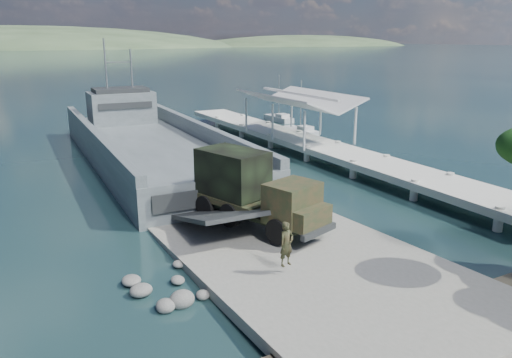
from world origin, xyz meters
The scene contains 10 objects.
ground centered at (0.00, 0.00, 0.00)m, with size 1400.00×1400.00×0.00m, color #173238.
boat_ramp centered at (0.00, -1.00, 0.25)m, with size 10.00×18.00×0.50m, color gray.
shoreline_rocks centered at (-6.20, 0.50, 0.00)m, with size 3.20×5.60×0.90m, color #565654, non-canonical shape.
distant_headlands centered at (50.00, 560.00, 0.00)m, with size 1000.00×240.00×48.00m, color #33482D, non-canonical shape.
pier centered at (13.00, 18.77, 1.60)m, with size 6.40×44.00×6.10m.
landing_craft centered at (-0.18, 22.07, 0.88)m, with size 10.54×36.55×10.76m.
military_truck centered at (-0.17, 4.22, 2.36)m, with size 4.69×8.37×3.73m.
soldier centered at (-1.72, -1.68, 1.45)m, with size 0.69×0.45×1.89m, color #1D311B.
sailboat_near centered at (17.70, 26.31, 0.31)m, with size 1.69×4.92×5.90m.
sailboat_far centered at (20.27, 35.05, 0.31)m, with size 1.58×4.84×5.84m.
Camera 1 is at (-11.88, -17.63, 9.93)m, focal length 35.00 mm.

